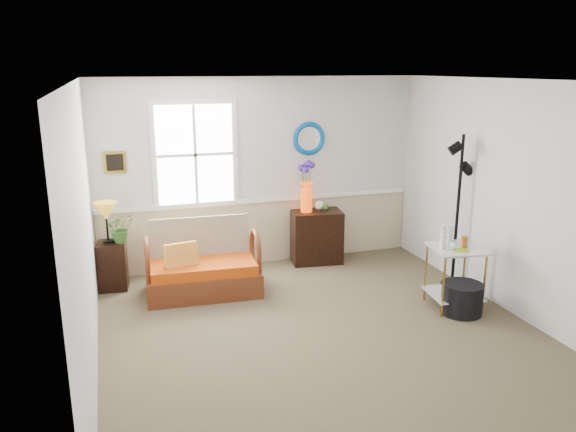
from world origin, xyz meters
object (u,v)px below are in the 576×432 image
object	(u,v)px
lamp_stand	(113,265)
ottoman	(462,299)
loveseat	(203,259)
floor_lamp	(458,212)
cabinet	(316,237)
side_table	(454,278)

from	to	relation	value
lamp_stand	ottoman	world-z (taller)	lamp_stand
loveseat	floor_lamp	size ratio (longest dim) A/B	0.71
cabinet	ottoman	size ratio (longest dim) A/B	1.63
lamp_stand	cabinet	world-z (taller)	cabinet
ottoman	lamp_stand	bearing A→B (deg)	151.86
loveseat	cabinet	distance (m)	1.86
loveseat	ottoman	world-z (taller)	loveseat
loveseat	ottoman	bearing A→B (deg)	-25.61
floor_lamp	ottoman	size ratio (longest dim) A/B	4.20
side_table	loveseat	bearing A→B (deg)	153.74
lamp_stand	ottoman	distance (m)	4.25
cabinet	ottoman	distance (m)	2.37
side_table	cabinet	bearing A→B (deg)	115.71
loveseat	cabinet	world-z (taller)	loveseat
lamp_stand	floor_lamp	size ratio (longest dim) A/B	0.31
floor_lamp	side_table	bearing A→B (deg)	-105.67
loveseat	lamp_stand	distance (m)	1.18
ottoman	loveseat	bearing A→B (deg)	150.76
loveseat	side_table	xyz separation A→B (m)	(2.69, -1.33, -0.08)
floor_lamp	lamp_stand	bearing A→B (deg)	-178.48
loveseat	floor_lamp	xyz separation A→B (m)	(3.09, -0.73, 0.52)
loveseat	cabinet	bearing A→B (deg)	24.11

